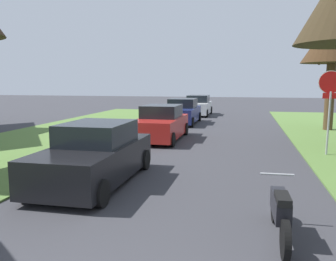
{
  "coord_description": "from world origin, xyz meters",
  "views": [
    {
      "loc": [
        1.6,
        -1.76,
        2.63
      ],
      "look_at": [
        -0.33,
        6.89,
        1.4
      ],
      "focal_mm": 37.5,
      "sensor_mm": 36.0,
      "label": 1
    }
  ],
  "objects_px": {
    "stop_sign_far": "(330,94)",
    "parked_motorcycle": "(280,211)",
    "street_tree_right_far": "(333,40)",
    "parked_sedan_black": "(95,155)",
    "parked_sedan_white": "(198,106)",
    "parked_sedan_red": "(161,124)",
    "parked_sedan_navy": "(182,112)"
  },
  "relations": [
    {
      "from": "stop_sign_far",
      "to": "parked_sedan_white",
      "type": "relative_size",
      "value": 0.67
    },
    {
      "from": "parked_sedan_navy",
      "to": "parked_sedan_red",
      "type": "bearing_deg",
      "value": -88.6
    },
    {
      "from": "stop_sign_far",
      "to": "parked_sedan_black",
      "type": "distance_m",
      "value": 8.43
    },
    {
      "from": "parked_sedan_red",
      "to": "parked_motorcycle",
      "type": "xyz_separation_m",
      "value": [
        4.39,
        -9.55,
        -0.24
      ]
    },
    {
      "from": "stop_sign_far",
      "to": "parked_sedan_black",
      "type": "bearing_deg",
      "value": -143.5
    },
    {
      "from": "parked_sedan_white",
      "to": "stop_sign_far",
      "type": "bearing_deg",
      "value": -65.4
    },
    {
      "from": "parked_sedan_navy",
      "to": "parked_motorcycle",
      "type": "distance_m",
      "value": 16.55
    },
    {
      "from": "stop_sign_far",
      "to": "parked_motorcycle",
      "type": "relative_size",
      "value": 1.45
    },
    {
      "from": "street_tree_right_far",
      "to": "parked_sedan_black",
      "type": "distance_m",
      "value": 15.06
    },
    {
      "from": "stop_sign_far",
      "to": "parked_sedan_red",
      "type": "distance_m",
      "value": 7.14
    },
    {
      "from": "parked_sedan_red",
      "to": "parked_motorcycle",
      "type": "relative_size",
      "value": 2.15
    },
    {
      "from": "street_tree_right_far",
      "to": "parked_motorcycle",
      "type": "relative_size",
      "value": 2.98
    },
    {
      "from": "parked_motorcycle",
      "to": "parked_sedan_red",
      "type": "bearing_deg",
      "value": 114.7
    },
    {
      "from": "parked_sedan_red",
      "to": "stop_sign_far",
      "type": "bearing_deg",
      "value": -18.08
    },
    {
      "from": "parked_sedan_black",
      "to": "parked_motorcycle",
      "type": "bearing_deg",
      "value": -28.96
    },
    {
      "from": "parked_sedan_red",
      "to": "parked_sedan_black",
      "type": "bearing_deg",
      "value": -90.23
    },
    {
      "from": "parked_sedan_black",
      "to": "street_tree_right_far",
      "type": "bearing_deg",
      "value": 55.7
    },
    {
      "from": "street_tree_right_far",
      "to": "parked_sedan_black",
      "type": "bearing_deg",
      "value": -124.3
    },
    {
      "from": "parked_sedan_red",
      "to": "parked_sedan_white",
      "type": "bearing_deg",
      "value": 89.81
    },
    {
      "from": "parked_sedan_black",
      "to": "parked_sedan_red",
      "type": "height_order",
      "value": "same"
    },
    {
      "from": "stop_sign_far",
      "to": "parked_motorcycle",
      "type": "distance_m",
      "value": 7.91
    },
    {
      "from": "parked_sedan_red",
      "to": "parked_sedan_white",
      "type": "xyz_separation_m",
      "value": [
        0.04,
        12.25,
        0.0
      ]
    },
    {
      "from": "parked_sedan_white",
      "to": "parked_motorcycle",
      "type": "relative_size",
      "value": 2.15
    },
    {
      "from": "parked_sedan_red",
      "to": "parked_sedan_navy",
      "type": "bearing_deg",
      "value": 91.4
    },
    {
      "from": "stop_sign_far",
      "to": "parked_sedan_navy",
      "type": "relative_size",
      "value": 0.67
    },
    {
      "from": "street_tree_right_far",
      "to": "parked_sedan_red",
      "type": "height_order",
      "value": "street_tree_right_far"
    },
    {
      "from": "parked_sedan_white",
      "to": "parked_sedan_black",
      "type": "bearing_deg",
      "value": -90.21
    },
    {
      "from": "parked_sedan_red",
      "to": "parked_sedan_navy",
      "type": "height_order",
      "value": "same"
    },
    {
      "from": "street_tree_right_far",
      "to": "parked_sedan_black",
      "type": "height_order",
      "value": "street_tree_right_far"
    },
    {
      "from": "parked_sedan_black",
      "to": "parked_motorcycle",
      "type": "xyz_separation_m",
      "value": [
        4.42,
        -2.45,
        -0.24
      ]
    },
    {
      "from": "street_tree_right_far",
      "to": "parked_motorcycle",
      "type": "distance_m",
      "value": 15.52
    },
    {
      "from": "parked_sedan_black",
      "to": "parked_sedan_red",
      "type": "distance_m",
      "value": 7.1
    }
  ]
}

